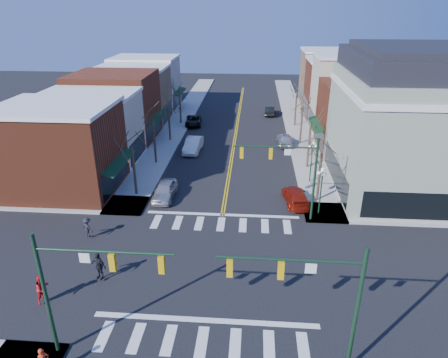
% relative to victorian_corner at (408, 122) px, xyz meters
% --- Properties ---
extents(ground, '(160.00, 160.00, 0.00)m').
position_rel_victorian_corner_xyz_m(ground, '(-16.50, -14.50, -6.66)').
color(ground, black).
rests_on(ground, ground).
extents(sidewalk_left, '(3.50, 70.00, 0.15)m').
position_rel_victorian_corner_xyz_m(sidewalk_left, '(-25.25, 5.50, -6.58)').
color(sidewalk_left, '#9E9B93').
rests_on(sidewalk_left, ground).
extents(sidewalk_right, '(3.50, 70.00, 0.15)m').
position_rel_victorian_corner_xyz_m(sidewalk_right, '(-7.75, 5.50, -6.58)').
color(sidewalk_right, '#9E9B93').
rests_on(sidewalk_right, ground).
extents(bldg_left_brick_a, '(10.00, 8.50, 8.00)m').
position_rel_victorian_corner_xyz_m(bldg_left_brick_a, '(-32.00, -2.75, -2.66)').
color(bldg_left_brick_a, maroon).
rests_on(bldg_left_brick_a, ground).
extents(bldg_left_stucco_a, '(10.00, 7.00, 7.50)m').
position_rel_victorian_corner_xyz_m(bldg_left_stucco_a, '(-32.00, 5.00, -2.91)').
color(bldg_left_stucco_a, '#B9AF99').
rests_on(bldg_left_stucco_a, ground).
extents(bldg_left_brick_b, '(10.00, 9.00, 8.50)m').
position_rel_victorian_corner_xyz_m(bldg_left_brick_b, '(-32.00, 13.00, -2.41)').
color(bldg_left_brick_b, maroon).
rests_on(bldg_left_brick_b, ground).
extents(bldg_left_tan, '(10.00, 7.50, 7.80)m').
position_rel_victorian_corner_xyz_m(bldg_left_tan, '(-32.00, 21.25, -2.76)').
color(bldg_left_tan, '#997954').
rests_on(bldg_left_tan, ground).
extents(bldg_left_stucco_b, '(10.00, 8.00, 8.20)m').
position_rel_victorian_corner_xyz_m(bldg_left_stucco_b, '(-32.00, 29.00, -2.56)').
color(bldg_left_stucco_b, '#B9AF99').
rests_on(bldg_left_stucco_b, ground).
extents(bldg_right_brick_a, '(10.00, 8.50, 8.00)m').
position_rel_victorian_corner_xyz_m(bldg_right_brick_a, '(-1.00, 11.25, -2.66)').
color(bldg_right_brick_a, maroon).
rests_on(bldg_right_brick_a, ground).
extents(bldg_right_stucco, '(10.00, 7.00, 10.00)m').
position_rel_victorian_corner_xyz_m(bldg_right_stucco, '(-1.00, 19.00, -1.66)').
color(bldg_right_stucco, '#B9AF99').
rests_on(bldg_right_stucco, ground).
extents(bldg_right_brick_b, '(10.00, 8.00, 8.50)m').
position_rel_victorian_corner_xyz_m(bldg_right_brick_b, '(-1.00, 26.50, -2.41)').
color(bldg_right_brick_b, maroon).
rests_on(bldg_right_brick_b, ground).
extents(bldg_right_tan, '(10.00, 8.00, 9.00)m').
position_rel_victorian_corner_xyz_m(bldg_right_tan, '(-1.00, 34.50, -2.16)').
color(bldg_right_tan, '#997954').
rests_on(bldg_right_tan, ground).
extents(victorian_corner, '(12.25, 14.25, 13.30)m').
position_rel_victorian_corner_xyz_m(victorian_corner, '(0.00, 0.00, 0.00)').
color(victorian_corner, gray).
rests_on(victorian_corner, ground).
extents(traffic_mast_near_left, '(6.60, 0.28, 7.20)m').
position_rel_victorian_corner_xyz_m(traffic_mast_near_left, '(-22.05, -21.90, -1.95)').
color(traffic_mast_near_left, '#14331E').
rests_on(traffic_mast_near_left, ground).
extents(traffic_mast_near_right, '(6.60, 0.28, 7.20)m').
position_rel_victorian_corner_xyz_m(traffic_mast_near_right, '(-10.95, -21.90, -1.95)').
color(traffic_mast_near_right, '#14331E').
rests_on(traffic_mast_near_right, ground).
extents(traffic_mast_far_right, '(6.60, 0.28, 7.20)m').
position_rel_victorian_corner_xyz_m(traffic_mast_far_right, '(-10.95, -7.10, -1.95)').
color(traffic_mast_far_right, '#14331E').
rests_on(traffic_mast_far_right, ground).
extents(lamppost_corner, '(0.36, 0.36, 4.33)m').
position_rel_victorian_corner_xyz_m(lamppost_corner, '(-8.30, -6.00, -3.70)').
color(lamppost_corner, '#14331E').
rests_on(lamppost_corner, ground).
extents(lamppost_midblock, '(0.36, 0.36, 4.33)m').
position_rel_victorian_corner_xyz_m(lamppost_midblock, '(-8.30, 0.50, -3.70)').
color(lamppost_midblock, '#14331E').
rests_on(lamppost_midblock, ground).
extents(tree_left_a, '(0.24, 0.24, 4.76)m').
position_rel_victorian_corner_xyz_m(tree_left_a, '(-24.90, -3.50, -4.28)').
color(tree_left_a, '#382B21').
rests_on(tree_left_a, ground).
extents(tree_left_b, '(0.24, 0.24, 5.04)m').
position_rel_victorian_corner_xyz_m(tree_left_b, '(-24.90, 4.50, -4.14)').
color(tree_left_b, '#382B21').
rests_on(tree_left_b, ground).
extents(tree_left_c, '(0.24, 0.24, 4.55)m').
position_rel_victorian_corner_xyz_m(tree_left_c, '(-24.90, 12.50, -4.38)').
color(tree_left_c, '#382B21').
rests_on(tree_left_c, ground).
extents(tree_left_d, '(0.24, 0.24, 4.90)m').
position_rel_victorian_corner_xyz_m(tree_left_d, '(-24.90, 20.50, -4.21)').
color(tree_left_d, '#382B21').
rests_on(tree_left_d, ground).
extents(tree_right_a, '(0.24, 0.24, 4.62)m').
position_rel_victorian_corner_xyz_m(tree_right_a, '(-8.10, -3.50, -4.35)').
color(tree_right_a, '#382B21').
rests_on(tree_right_a, ground).
extents(tree_right_b, '(0.24, 0.24, 5.18)m').
position_rel_victorian_corner_xyz_m(tree_right_b, '(-8.10, 4.50, -4.07)').
color(tree_right_b, '#382B21').
rests_on(tree_right_b, ground).
extents(tree_right_c, '(0.24, 0.24, 4.83)m').
position_rel_victorian_corner_xyz_m(tree_right_c, '(-8.10, 12.50, -4.24)').
color(tree_right_c, '#382B21').
rests_on(tree_right_c, ground).
extents(tree_right_d, '(0.24, 0.24, 4.97)m').
position_rel_victorian_corner_xyz_m(tree_right_d, '(-8.10, 20.50, -4.17)').
color(tree_right_d, '#382B21').
rests_on(tree_right_d, ground).
extents(car_left_near, '(1.90, 4.51, 1.52)m').
position_rel_victorian_corner_xyz_m(car_left_near, '(-22.07, -3.91, -5.90)').
color(car_left_near, '#AFB0B4').
rests_on(car_left_near, ground).
extents(car_left_mid, '(1.99, 5.09, 1.65)m').
position_rel_victorian_corner_xyz_m(car_left_mid, '(-21.30, 8.76, -5.83)').
color(car_left_mid, silver).
rests_on(car_left_mid, ground).
extents(car_left_far, '(2.62, 4.95, 1.33)m').
position_rel_victorian_corner_xyz_m(car_left_far, '(-22.90, 19.83, -5.99)').
color(car_left_far, black).
rests_on(car_left_far, ground).
extents(car_right_near, '(2.42, 4.84, 1.35)m').
position_rel_victorian_corner_xyz_m(car_right_near, '(-10.10, -4.05, -5.98)').
color(car_right_near, maroon).
rests_on(car_right_near, ground).
extents(car_right_mid, '(1.90, 4.48, 1.51)m').
position_rel_victorian_corner_xyz_m(car_right_mid, '(-10.10, 11.96, -5.90)').
color(car_right_mid, '#B7B8BC').
rests_on(car_right_mid, ground).
extents(car_right_far, '(1.71, 4.29, 1.39)m').
position_rel_victorian_corner_xyz_m(car_right_far, '(-11.56, 26.46, -5.96)').
color(car_right_far, black).
rests_on(car_right_far, ground).
extents(pedestrian_red_b, '(0.94, 1.06, 1.82)m').
position_rel_victorian_corner_xyz_m(pedestrian_red_b, '(-26.36, -18.38, -5.59)').
color(pedestrian_red_b, red).
rests_on(pedestrian_red_b, sidewalk_left).
extents(pedestrian_dark_a, '(1.22, 0.87, 1.92)m').
position_rel_victorian_corner_xyz_m(pedestrian_dark_a, '(-23.80, -16.01, -5.55)').
color(pedestrian_dark_a, black).
rests_on(pedestrian_dark_a, sidewalk_left).
extents(pedestrian_dark_b, '(1.19, 1.04, 1.60)m').
position_rel_victorian_corner_xyz_m(pedestrian_dark_b, '(-26.50, -11.13, -5.71)').
color(pedestrian_dark_b, black).
rests_on(pedestrian_dark_b, sidewalk_left).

